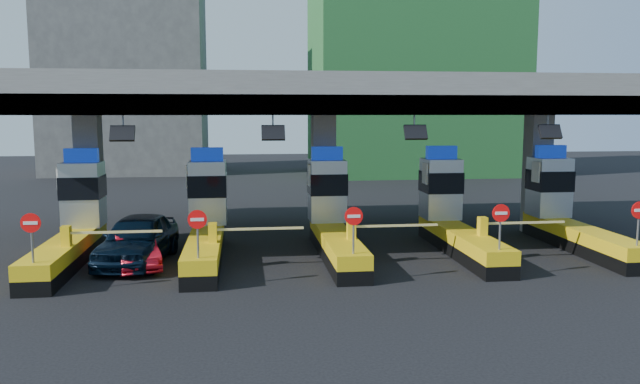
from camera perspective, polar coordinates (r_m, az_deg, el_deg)
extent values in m
plane|color=black|center=(25.18, 1.19, -5.54)|extent=(120.00, 120.00, 0.00)
cube|color=slate|center=(27.53, 0.31, 8.66)|extent=(28.00, 12.00, 1.50)
cube|color=#4C4C49|center=(21.88, 2.27, 7.96)|extent=(28.00, 0.60, 0.70)
cube|color=slate|center=(28.18, -20.30, 1.05)|extent=(1.00, 1.00, 5.50)
cube|color=slate|center=(27.67, 0.31, 1.40)|extent=(1.00, 1.00, 5.50)
cube|color=slate|center=(30.61, 19.22, 1.56)|extent=(1.00, 1.00, 5.50)
cylinder|color=slate|center=(21.94, -17.56, 6.06)|extent=(0.06, 0.06, 0.50)
cube|color=black|center=(21.76, -17.62, 5.13)|extent=(0.80, 0.38, 0.54)
cylinder|color=slate|center=(21.62, -4.33, 6.36)|extent=(0.06, 0.06, 0.50)
cube|color=black|center=(21.42, -4.30, 5.42)|extent=(0.80, 0.38, 0.54)
cylinder|color=slate|center=(22.43, 8.61, 6.33)|extent=(0.06, 0.06, 0.50)
cube|color=black|center=(22.24, 8.73, 5.42)|extent=(0.80, 0.38, 0.54)
cylinder|color=slate|center=(24.26, 20.12, 6.04)|extent=(0.06, 0.06, 0.50)
cube|color=black|center=(24.09, 20.30, 5.19)|extent=(0.80, 0.38, 0.54)
cube|color=black|center=(24.74, -22.14, -5.73)|extent=(1.20, 8.00, 0.50)
cube|color=#E5B70C|center=(24.64, -22.19, -4.59)|extent=(1.20, 8.00, 0.50)
cube|color=#9EA3A8|center=(27.07, -20.83, -0.17)|extent=(1.50, 1.50, 2.60)
cube|color=black|center=(27.01, -20.87, 0.45)|extent=(1.56, 1.56, 0.90)
cube|color=#0C2DBF|center=(26.92, -20.98, 3.16)|extent=(1.30, 0.35, 0.55)
cube|color=white|center=(26.91, -22.70, 1.20)|extent=(0.06, 0.70, 0.90)
cylinder|color=slate|center=(21.08, -24.83, -4.17)|extent=(0.07, 0.07, 1.30)
cylinder|color=red|center=(20.95, -24.94, -2.58)|extent=(0.60, 0.04, 0.60)
cube|color=white|center=(20.93, -24.96, -2.59)|extent=(0.42, 0.02, 0.10)
cube|color=#E5B70C|center=(23.30, -22.19, -3.75)|extent=(0.30, 0.35, 0.70)
cube|color=white|center=(22.91, -18.21, -3.50)|extent=(3.20, 0.08, 0.08)
cube|color=black|center=(23.94, -10.44, -5.73)|extent=(1.20, 8.00, 0.50)
cube|color=#E5B70C|center=(23.83, -10.47, -4.56)|extent=(1.20, 8.00, 0.50)
cube|color=#9EA3A8|center=(26.33, -10.20, -0.01)|extent=(1.50, 1.50, 2.60)
cube|color=black|center=(26.28, -10.22, 0.64)|extent=(1.56, 1.56, 0.90)
cube|color=#0C2DBF|center=(26.18, -10.28, 3.43)|extent=(1.30, 0.35, 0.55)
cube|color=white|center=(26.01, -12.03, 1.41)|extent=(0.06, 0.70, 0.90)
cylinder|color=slate|center=(20.13, -11.11, -4.15)|extent=(0.07, 0.07, 1.30)
cylinder|color=red|center=(19.99, -11.16, -2.48)|extent=(0.60, 0.04, 0.60)
cube|color=white|center=(19.97, -11.16, -2.49)|extent=(0.42, 0.02, 0.10)
cube|color=#E5B70C|center=(22.52, -9.79, -3.68)|extent=(0.30, 0.35, 0.70)
cube|color=white|center=(22.48, -5.58, -3.36)|extent=(3.20, 0.08, 0.08)
cube|color=black|center=(24.16, 1.54, -5.49)|extent=(1.20, 8.00, 0.50)
cube|color=#E5B70C|center=(24.05, 1.54, -4.33)|extent=(1.20, 8.00, 0.50)
cube|color=#9EA3A8|center=(26.54, 0.64, 0.16)|extent=(1.50, 1.50, 2.60)
cube|color=black|center=(26.48, 0.65, 0.80)|extent=(1.56, 1.56, 0.90)
cube|color=#0C2DBF|center=(26.39, 0.65, 3.57)|extent=(1.30, 0.35, 0.55)
cube|color=white|center=(26.06, -1.01, 1.58)|extent=(0.06, 0.70, 0.90)
cylinder|color=slate|center=(20.39, 3.08, -3.87)|extent=(0.07, 0.07, 1.30)
cylinder|color=red|center=(20.26, 3.11, -2.22)|extent=(0.60, 0.04, 0.60)
cube|color=white|center=(20.23, 3.12, -2.23)|extent=(0.42, 0.02, 0.10)
cube|color=#E5B70C|center=(22.83, 2.87, -3.43)|extent=(0.30, 0.35, 0.70)
cube|color=white|center=(23.15, 6.90, -3.07)|extent=(3.20, 0.08, 0.08)
cube|color=black|center=(25.38, 12.81, -5.04)|extent=(1.20, 8.00, 0.50)
cube|color=#E5B70C|center=(25.28, 12.84, -3.94)|extent=(1.20, 8.00, 0.50)
cube|color=#9EA3A8|center=(27.66, 10.96, 0.32)|extent=(1.50, 1.50, 2.60)
cube|color=black|center=(27.60, 10.99, 0.94)|extent=(1.56, 1.56, 0.90)
cube|color=#0C2DBF|center=(27.51, 11.04, 3.59)|extent=(1.30, 0.35, 0.55)
cube|color=white|center=(27.06, 9.58, 1.69)|extent=(0.06, 0.70, 0.90)
cylinder|color=slate|center=(21.83, 16.13, -3.41)|extent=(0.07, 0.07, 1.30)
cylinder|color=red|center=(21.70, 16.22, -1.86)|extent=(0.60, 0.04, 0.60)
cube|color=white|center=(21.68, 16.24, -1.87)|extent=(0.42, 0.02, 0.10)
cube|color=#E5B70C|center=(24.20, 14.63, -3.05)|extent=(0.30, 0.35, 0.70)
cube|color=white|center=(24.83, 18.18, -2.68)|extent=(3.20, 0.08, 0.08)
cube|color=black|center=(27.48, 22.69, -4.49)|extent=(1.20, 8.00, 0.50)
cube|color=#E5B70C|center=(27.38, 22.74, -3.47)|extent=(1.20, 8.00, 0.50)
cube|color=#9EA3A8|center=(29.59, 20.21, 0.45)|extent=(1.50, 1.50, 2.60)
cube|color=black|center=(29.54, 20.25, 1.03)|extent=(1.56, 1.56, 0.90)
cube|color=#0C2DBF|center=(29.45, 20.34, 3.51)|extent=(1.30, 0.35, 0.55)
cube|color=white|center=(28.89, 19.13, 1.74)|extent=(0.06, 0.70, 0.90)
cylinder|color=slate|center=(24.23, 27.07, -2.88)|extent=(0.07, 0.07, 1.30)
cylinder|color=red|center=(24.12, 27.20, -1.49)|extent=(0.60, 0.04, 0.60)
cube|color=white|center=(24.10, 27.23, -1.50)|extent=(0.42, 0.02, 0.10)
cube|color=#E5B70C|center=(26.45, 24.76, -2.62)|extent=(0.30, 0.35, 0.70)
cube|color=#1E5926|center=(59.00, 8.54, 15.41)|extent=(18.00, 12.00, 28.00)
cube|color=#4C4C49|center=(61.28, -17.21, 10.17)|extent=(14.00, 10.00, 18.00)
imported|color=black|center=(24.24, -16.32, -4.13)|extent=(2.86, 5.62, 1.83)
imported|color=#B40D1D|center=(23.67, -16.58, -5.09)|extent=(2.42, 4.11, 1.28)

